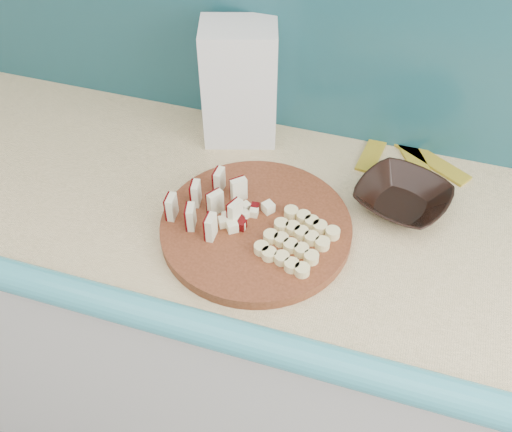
% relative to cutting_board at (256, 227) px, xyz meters
% --- Properties ---
extents(kitchen_counter, '(2.20, 0.63, 0.91)m').
position_rel_cutting_board_xyz_m(kitchen_counter, '(-0.10, 0.06, -0.46)').
color(kitchen_counter, silver).
rests_on(kitchen_counter, ground).
extents(backsplash, '(2.20, 0.02, 0.50)m').
position_rel_cutting_board_xyz_m(backsplash, '(-0.10, 0.35, 0.24)').
color(backsplash, teal).
rests_on(backsplash, kitchen_counter).
extents(cutting_board, '(0.45, 0.45, 0.02)m').
position_rel_cutting_board_xyz_m(cutting_board, '(0.00, 0.00, 0.00)').
color(cutting_board, '#45200E').
rests_on(cutting_board, kitchen_counter).
extents(apple_wedges, '(0.14, 0.16, 0.05)m').
position_rel_cutting_board_xyz_m(apple_wedges, '(-0.09, 0.00, 0.04)').
color(apple_wedges, beige).
rests_on(apple_wedges, cutting_board).
extents(apple_chunks, '(0.06, 0.06, 0.02)m').
position_rel_cutting_board_xyz_m(apple_chunks, '(-0.02, 0.01, 0.02)').
color(apple_chunks, '#FAF1C8').
rests_on(apple_chunks, cutting_board).
extents(banana_slices, '(0.14, 0.16, 0.02)m').
position_rel_cutting_board_xyz_m(banana_slices, '(0.09, -0.03, 0.02)').
color(banana_slices, beige).
rests_on(banana_slices, cutting_board).
extents(brown_bowl, '(0.23, 0.23, 0.04)m').
position_rel_cutting_board_xyz_m(brown_bowl, '(0.26, 0.15, 0.01)').
color(brown_bowl, black).
rests_on(brown_bowl, kitchen_counter).
extents(flour_bag, '(0.18, 0.15, 0.27)m').
position_rel_cutting_board_xyz_m(flour_bag, '(-0.12, 0.28, 0.12)').
color(flour_bag, silver).
rests_on(flour_bag, kitchen_counter).
extents(banana_peel, '(0.24, 0.20, 0.01)m').
position_rel_cutting_board_xyz_m(banana_peel, '(0.24, 0.33, -0.01)').
color(banana_peel, gold).
rests_on(banana_peel, kitchen_counter).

